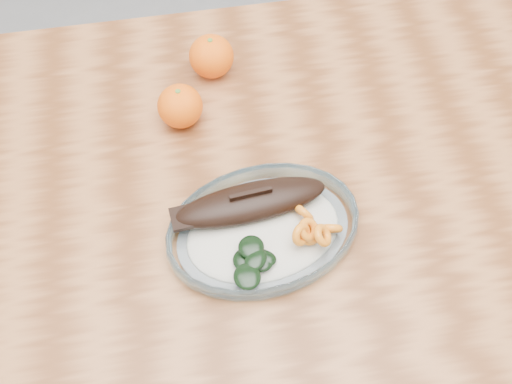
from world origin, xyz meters
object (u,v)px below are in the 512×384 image
dining_table (267,223)px  orange_right (211,56)px  plated_meal (263,228)px  orange_left (180,106)px

dining_table → orange_right: (-0.05, 0.25, 0.14)m
dining_table → plated_meal: bearing=-106.3°
dining_table → plated_meal: 0.14m
dining_table → orange_right: 0.29m
orange_right → plated_meal: bearing=-84.8°
plated_meal → orange_left: bearing=102.6°
dining_table → plated_meal: plated_meal is taller
dining_table → orange_left: size_ratio=17.07×
orange_left → orange_right: size_ratio=0.96×
dining_table → orange_left: bearing=126.3°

